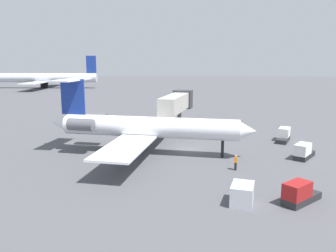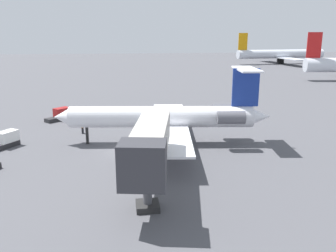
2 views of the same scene
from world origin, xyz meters
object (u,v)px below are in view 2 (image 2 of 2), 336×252
object	(u,v)px
jet_bridge	(149,147)
baggage_tug_lead	(60,115)
ground_crew_marshaller	(82,127)
baggage_tug_trailing	(5,140)
regional_jet	(169,116)
cargo_container_uld	(91,113)
parked_airliner_west_end	(280,54)

from	to	relation	value
jet_bridge	baggage_tug_lead	bearing A→B (deg)	-158.47
ground_crew_marshaller	baggage_tug_lead	xyz separation A→B (m)	(-8.35, -4.21, -0.02)
baggage_tug_trailing	regional_jet	bearing A→B (deg)	86.79
ground_crew_marshaller	jet_bridge	bearing A→B (deg)	19.35
regional_jet	cargo_container_uld	size ratio (longest dim) A/B	9.29
ground_crew_marshaller	baggage_tug_trailing	xyz separation A→B (m)	(4.90, -8.56, -0.02)
baggage_tug_lead	baggage_tug_trailing	xyz separation A→B (m)	(13.25, -4.35, 0.00)
ground_crew_marshaller	baggage_tug_lead	size ratio (longest dim) A/B	0.44
parked_airliner_west_end	regional_jet	bearing A→B (deg)	-30.36
cargo_container_uld	baggage_tug_trailing	bearing A→B (deg)	-33.39
regional_jet	jet_bridge	distance (m)	15.53
baggage_tug_trailing	cargo_container_uld	distance (m)	16.41
baggage_tug_trailing	ground_crew_marshaller	bearing A→B (deg)	119.81
regional_jet	ground_crew_marshaller	bearing A→B (deg)	-118.63
jet_bridge	baggage_tug_lead	distance (m)	31.85
regional_jet	cargo_container_uld	bearing A→B (deg)	-144.57
ground_crew_marshaller	baggage_tug_lead	world-z (taller)	baggage_tug_lead
jet_bridge	baggage_tug_trailing	bearing A→B (deg)	-135.38
jet_bridge	cargo_container_uld	distance (m)	30.89
ground_crew_marshaller	parked_airliner_west_end	world-z (taller)	parked_airliner_west_end
ground_crew_marshaller	cargo_container_uld	bearing A→B (deg)	176.95
regional_jet	jet_bridge	world-z (taller)	regional_jet
baggage_tug_lead	parked_airliner_west_end	distance (m)	123.14
jet_bridge	parked_airliner_west_end	size ratio (longest dim) A/B	0.33
ground_crew_marshaller	cargo_container_uld	world-z (taller)	ground_crew_marshaller
baggage_tug_lead	regional_jet	bearing A→B (deg)	46.66
jet_bridge	parked_airliner_west_end	world-z (taller)	parked_airliner_west_end
jet_bridge	ground_crew_marshaller	size ratio (longest dim) A/B	7.85
jet_bridge	baggage_tug_lead	xyz separation A→B (m)	(-29.42, -11.61, -3.71)
ground_crew_marshaller	cargo_container_uld	distance (m)	8.81
baggage_tug_trailing	cargo_container_uld	size ratio (longest dim) A/B	1.44
parked_airliner_west_end	baggage_tug_lead	bearing A→B (deg)	-39.88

